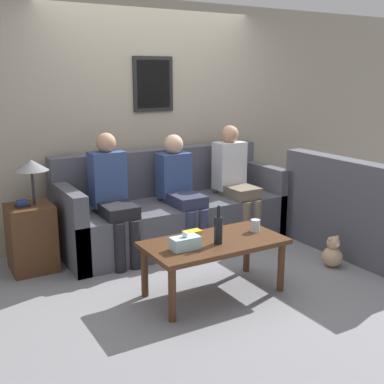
{
  "coord_description": "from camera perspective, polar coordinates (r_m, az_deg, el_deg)",
  "views": [
    {
      "loc": [
        -2.38,
        -3.96,
        1.81
      ],
      "look_at": [
        -0.16,
        -0.16,
        0.73
      ],
      "focal_mm": 45.0,
      "sensor_mm": 36.0,
      "label": 1
    }
  ],
  "objects": [
    {
      "name": "person_right",
      "position": [
        5.43,
        5.11,
        1.8
      ],
      "size": [
        0.34,
        0.6,
        1.25
      ],
      "color": "#756651",
      "rests_on": "ground_plane"
    },
    {
      "name": "person_middle",
      "position": [
        5.08,
        -1.4,
        0.69
      ],
      "size": [
        0.34,
        0.64,
        1.19
      ],
      "color": "#2D334C",
      "rests_on": "ground_plane"
    },
    {
      "name": "tissue_box",
      "position": [
        3.8,
        -0.81,
        -6.02
      ],
      "size": [
        0.23,
        0.12,
        0.15
      ],
      "color": "silver",
      "rests_on": "coffee_table"
    },
    {
      "name": "book_stack",
      "position": [
        4.07,
        0.03,
        -4.99
      ],
      "size": [
        0.16,
        0.1,
        0.06
      ],
      "color": "beige",
      "rests_on": "coffee_table"
    },
    {
      "name": "wall_back",
      "position": [
        5.54,
        -4.73,
        8.51
      ],
      "size": [
        9.0,
        0.08,
        2.6
      ],
      "color": "#9E937F",
      "rests_on": "ground_plane"
    },
    {
      "name": "side_table_with_lamp",
      "position": [
        4.75,
        -18.49,
        -4.48
      ],
      "size": [
        0.41,
        0.41,
        1.06
      ],
      "color": "#4C2D19",
      "rests_on": "ground_plane"
    },
    {
      "name": "couch_main",
      "position": [
        5.3,
        -2.3,
        -2.3
      ],
      "size": [
        2.49,
        0.91,
        1.0
      ],
      "color": "#4C4C56",
      "rests_on": "ground_plane"
    },
    {
      "name": "coffee_table",
      "position": [
        4.02,
        2.62,
        -6.61
      ],
      "size": [
        1.17,
        0.61,
        0.47
      ],
      "color": "#4C2D19",
      "rests_on": "ground_plane"
    },
    {
      "name": "teddy_bear",
      "position": [
        4.86,
        16.31,
        -6.99
      ],
      "size": [
        0.2,
        0.2,
        0.31
      ],
      "color": "tan",
      "rests_on": "ground_plane"
    },
    {
      "name": "drinking_glass",
      "position": [
        4.25,
        7.5,
        -3.96
      ],
      "size": [
        0.08,
        0.08,
        0.11
      ],
      "color": "silver",
      "rests_on": "coffee_table"
    },
    {
      "name": "couch_side",
      "position": [
        5.34,
        19.68,
        -2.97
      ],
      "size": [
        0.91,
        1.57,
        1.0
      ],
      "rotation": [
        0.0,
        0.0,
        1.57
      ],
      "color": "#4C4C56",
      "rests_on": "ground_plane"
    },
    {
      "name": "person_left",
      "position": [
        4.75,
        -9.41,
        -0.07
      ],
      "size": [
        0.34,
        0.62,
        1.26
      ],
      "color": "black",
      "rests_on": "ground_plane"
    },
    {
      "name": "wine_bottle",
      "position": [
        3.9,
        3.14,
        -4.45
      ],
      "size": [
        0.07,
        0.07,
        0.32
      ],
      "color": "black",
      "rests_on": "coffee_table"
    },
    {
      "name": "ground_plane",
      "position": [
        4.96,
        0.72,
        -7.6
      ],
      "size": [
        16.0,
        16.0,
        0.0
      ],
      "primitive_type": "plane",
      "color": "gray"
    }
  ]
}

